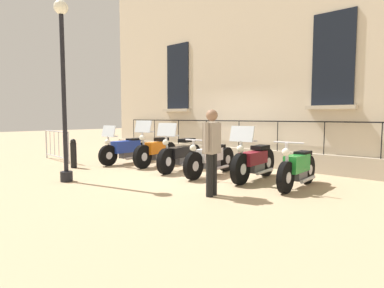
# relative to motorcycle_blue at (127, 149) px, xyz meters

# --- Properties ---
(ground_plane) EXTENTS (60.00, 60.00, 0.00)m
(ground_plane) POSITION_rel_motorcycle_blue_xyz_m (-0.22, 2.89, -0.46)
(ground_plane) COLOR tan
(building_facade) EXTENTS (0.82, 12.72, 6.95)m
(building_facade) POSITION_rel_motorcycle_blue_xyz_m (-2.64, 2.89, 2.93)
(building_facade) COLOR beige
(building_facade) RESTS_ON ground_plane
(motorcycle_blue) EXTENTS (2.17, 0.73, 1.26)m
(motorcycle_blue) POSITION_rel_motorcycle_blue_xyz_m (0.00, 0.00, 0.00)
(motorcycle_blue) COLOR black
(motorcycle_blue) RESTS_ON ground_plane
(motorcycle_orange) EXTENTS (1.99, 0.70, 1.42)m
(motorcycle_orange) POSITION_rel_motorcycle_blue_xyz_m (-0.26, 1.13, -0.00)
(motorcycle_orange) COLOR black
(motorcycle_orange) RESTS_ON ground_plane
(motorcycle_black) EXTENTS (2.15, 0.77, 1.36)m
(motorcycle_black) POSITION_rel_motorcycle_blue_xyz_m (-0.15, 2.30, -0.02)
(motorcycle_black) COLOR black
(motorcycle_black) RESTS_ON ground_plane
(motorcycle_white) EXTENTS (2.23, 0.62, 0.98)m
(motorcycle_white) POSITION_rel_motorcycle_blue_xyz_m (-0.10, 3.43, -0.03)
(motorcycle_white) COLOR black
(motorcycle_white) RESTS_ON ground_plane
(motorcycle_maroon) EXTENTS (2.07, 0.70, 1.32)m
(motorcycle_maroon) POSITION_rel_motorcycle_blue_xyz_m (-0.29, 4.60, -0.01)
(motorcycle_maroon) COLOR black
(motorcycle_maroon) RESTS_ON ground_plane
(motorcycle_green) EXTENTS (1.90, 0.62, 1.03)m
(motorcycle_green) POSITION_rel_motorcycle_blue_xyz_m (-0.15, 5.75, -0.04)
(motorcycle_green) COLOR black
(motorcycle_green) RESTS_ON ground_plane
(lamppost) EXTENTS (0.32, 0.32, 4.16)m
(lamppost) POSITION_rel_motorcycle_blue_xyz_m (2.79, 1.37, 1.86)
(lamppost) COLOR black
(lamppost) RESTS_ON ground_plane
(crowd_barrier) EXTENTS (0.25, 2.08, 1.05)m
(crowd_barrier) POSITION_rel_motorcycle_blue_xyz_m (1.24, -2.30, 0.10)
(crowd_barrier) COLOR #B7B7BF
(crowd_barrier) RESTS_ON ground_plane
(bollard) EXTENTS (0.18, 0.18, 0.87)m
(bollard) POSITION_rel_motorcycle_blue_xyz_m (1.65, -0.40, -0.02)
(bollard) COLOR black
(bollard) RESTS_ON ground_plane
(pedestrian_standing) EXTENTS (0.52, 0.28, 1.67)m
(pedestrian_standing) POSITION_rel_motorcycle_blue_xyz_m (1.61, 4.80, 0.48)
(pedestrian_standing) COLOR black
(pedestrian_standing) RESTS_ON ground_plane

